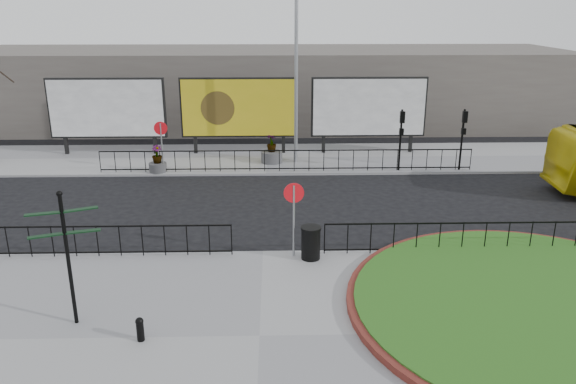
{
  "coord_description": "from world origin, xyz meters",
  "views": [
    {
      "loc": [
        0.4,
        -16.96,
        7.84
      ],
      "look_at": [
        0.84,
        0.53,
        1.99
      ],
      "focal_mm": 35.0,
      "sensor_mm": 36.0,
      "label": 1
    }
  ],
  "objects_px": {
    "planter_b": "(272,153)",
    "bollard": "(140,328)",
    "billboard_mid": "(239,108)",
    "fingerpost_sign": "(66,245)",
    "lamp_post": "(296,70)",
    "litter_bin": "(311,243)",
    "planter_a": "(158,162)"
  },
  "relations": [
    {
      "from": "fingerpost_sign",
      "to": "litter_bin",
      "type": "bearing_deg",
      "value": 15.71
    },
    {
      "from": "fingerpost_sign",
      "to": "planter_b",
      "type": "xyz_separation_m",
      "value": [
        4.96,
        15.27,
        -1.68
      ]
    },
    {
      "from": "litter_bin",
      "to": "planter_a",
      "type": "distance_m",
      "value": 12.1
    },
    {
      "from": "fingerpost_sign",
      "to": "litter_bin",
      "type": "height_order",
      "value": "fingerpost_sign"
    },
    {
      "from": "billboard_mid",
      "to": "bollard",
      "type": "xyz_separation_m",
      "value": [
        -1.37,
        -18.1,
        -2.14
      ]
    },
    {
      "from": "billboard_mid",
      "to": "fingerpost_sign",
      "type": "distance_m",
      "value": 17.54
    },
    {
      "from": "billboard_mid",
      "to": "bollard",
      "type": "distance_m",
      "value": 18.27
    },
    {
      "from": "planter_a",
      "to": "planter_b",
      "type": "xyz_separation_m",
      "value": [
        5.53,
        1.6,
        -0.01
      ]
    },
    {
      "from": "bollard",
      "to": "litter_bin",
      "type": "distance_m",
      "value": 6.32
    },
    {
      "from": "lamp_post",
      "to": "bollard",
      "type": "bearing_deg",
      "value": -105.17
    },
    {
      "from": "planter_a",
      "to": "billboard_mid",
      "type": "bearing_deg",
      "value": 43.47
    },
    {
      "from": "bollard",
      "to": "planter_b",
      "type": "xyz_separation_m",
      "value": [
        3.13,
        16.13,
        0.13
      ]
    },
    {
      "from": "fingerpost_sign",
      "to": "planter_b",
      "type": "bearing_deg",
      "value": 57.22
    },
    {
      "from": "litter_bin",
      "to": "bollard",
      "type": "bearing_deg",
      "value": -134.21
    },
    {
      "from": "lamp_post",
      "to": "fingerpost_sign",
      "type": "relative_size",
      "value": 2.59
    },
    {
      "from": "billboard_mid",
      "to": "fingerpost_sign",
      "type": "xyz_separation_m",
      "value": [
        -3.2,
        -17.24,
        -0.33
      ]
    },
    {
      "from": "bollard",
      "to": "planter_b",
      "type": "bearing_deg",
      "value": 79.03
    },
    {
      "from": "planter_b",
      "to": "litter_bin",
      "type": "bearing_deg",
      "value": -83.72
    },
    {
      "from": "litter_bin",
      "to": "planter_b",
      "type": "bearing_deg",
      "value": 96.28
    },
    {
      "from": "bollard",
      "to": "planter_b",
      "type": "height_order",
      "value": "planter_b"
    },
    {
      "from": "lamp_post",
      "to": "fingerpost_sign",
      "type": "bearing_deg",
      "value": -112.11
    },
    {
      "from": "billboard_mid",
      "to": "fingerpost_sign",
      "type": "bearing_deg",
      "value": -100.5
    },
    {
      "from": "bollard",
      "to": "litter_bin",
      "type": "relative_size",
      "value": 0.58
    },
    {
      "from": "billboard_mid",
      "to": "bollard",
      "type": "relative_size",
      "value": 9.98
    },
    {
      "from": "litter_bin",
      "to": "planter_b",
      "type": "height_order",
      "value": "planter_b"
    },
    {
      "from": "bollard",
      "to": "lamp_post",
      "type": "bearing_deg",
      "value": 74.83
    },
    {
      "from": "litter_bin",
      "to": "fingerpost_sign",
      "type": "bearing_deg",
      "value": -149.5
    },
    {
      "from": "fingerpost_sign",
      "to": "planter_a",
      "type": "xyz_separation_m",
      "value": [
        -0.57,
        13.67,
        -1.67
      ]
    },
    {
      "from": "planter_b",
      "to": "bollard",
      "type": "bearing_deg",
      "value": -100.97
    },
    {
      "from": "fingerpost_sign",
      "to": "bollard",
      "type": "bearing_deg",
      "value": -39.8
    },
    {
      "from": "planter_b",
      "to": "planter_a",
      "type": "bearing_deg",
      "value": -163.86
    },
    {
      "from": "fingerpost_sign",
      "to": "litter_bin",
      "type": "xyz_separation_m",
      "value": [
        6.23,
        3.67,
        -1.6
      ]
    }
  ]
}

